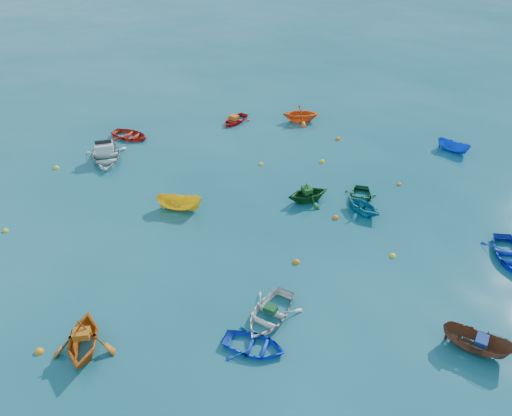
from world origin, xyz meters
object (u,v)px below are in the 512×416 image
dinghy_white_near (269,317)px  dinghy_blue_se (509,258)px  dinghy_blue_sw (254,349)px  motorboat_white (107,160)px

dinghy_white_near → dinghy_blue_se: 13.69m
dinghy_blue_sw → motorboat_white: 19.72m
dinghy_white_near → dinghy_blue_se: bearing=47.5°
dinghy_blue_sw → dinghy_white_near: bearing=-2.6°
dinghy_blue_se → dinghy_blue_sw: bearing=-150.2°
dinghy_white_near → motorboat_white: 18.63m
dinghy_blue_se → motorboat_white: (-15.40, 21.60, 0.00)m
dinghy_white_near → motorboat_white: (-2.07, 18.51, 0.00)m
dinghy_blue_sw → dinghy_white_near: dinghy_white_near is taller
dinghy_white_near → dinghy_blue_se: (13.34, -3.08, 0.00)m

